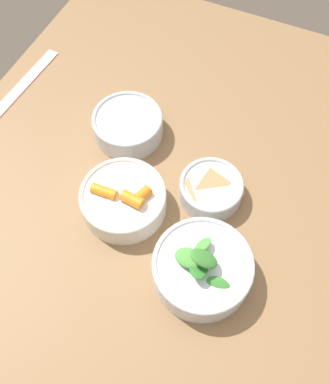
{
  "coord_description": "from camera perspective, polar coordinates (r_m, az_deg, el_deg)",
  "views": [
    {
      "loc": [
        -0.45,
        -0.2,
        1.51
      ],
      "look_at": [
        -0.06,
        -0.02,
        0.75
      ],
      "focal_mm": 40.0,
      "sensor_mm": 36.0,
      "label": 1
    }
  ],
  "objects": [
    {
      "name": "ground_plane",
      "position": [
        1.59,
        0.18,
        -11.48
      ],
      "size": [
        10.0,
        10.0,
        0.0
      ],
      "primitive_type": "plane",
      "color": "#4C4238"
    },
    {
      "name": "bowl_beans_hotdog",
      "position": [
        0.98,
        -4.91,
        8.83
      ],
      "size": [
        0.16,
        0.16,
        0.06
      ],
      "color": "silver",
      "rests_on": "dining_table"
    },
    {
      "name": "bowl_greens",
      "position": [
        0.81,
        5.04,
        -10.12
      ],
      "size": [
        0.19,
        0.19,
        0.12
      ],
      "color": "silver",
      "rests_on": "dining_table"
    },
    {
      "name": "dining_table",
      "position": [
        1.02,
        0.27,
        -0.62
      ],
      "size": [
        1.16,
        0.99,
        0.72
      ],
      "color": "olive",
      "rests_on": "ground_plane"
    },
    {
      "name": "bowl_cookies",
      "position": [
        0.89,
        6.2,
        0.46
      ],
      "size": [
        0.13,
        0.14,
        0.06
      ],
      "color": "silver",
      "rests_on": "dining_table"
    },
    {
      "name": "ruler",
      "position": [
        1.14,
        -19.04,
        12.58
      ],
      "size": [
        0.31,
        0.05,
        0.0
      ],
      "color": "#EFB7C6",
      "rests_on": "dining_table"
    },
    {
      "name": "bowl_carrots",
      "position": [
        0.87,
        -5.52,
        -0.98
      ],
      "size": [
        0.18,
        0.18,
        0.08
      ],
      "color": "silver",
      "rests_on": "dining_table"
    }
  ]
}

